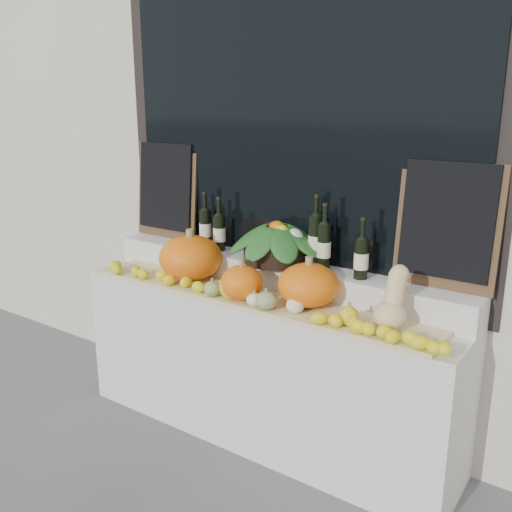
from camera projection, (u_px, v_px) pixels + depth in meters
storefront_facade at (332, 45)px, 3.40m from camera, size 7.00×0.94×4.50m
display_sill at (263, 365)px, 3.33m from camera, size 2.30×0.55×0.88m
rear_tier at (278, 274)px, 3.30m from camera, size 2.30×0.25×0.16m
straw_bedding at (251, 298)px, 3.10m from camera, size 2.10×0.32×0.02m
pumpkin_left at (191, 258)px, 3.35m from camera, size 0.43×0.43×0.26m
pumpkin_right at (308, 285)px, 2.93m from camera, size 0.36×0.36×0.22m
pumpkin_center at (242, 283)px, 3.02m from camera, size 0.25×0.25×0.19m
butternut_squash at (392, 304)px, 2.64m from camera, size 0.16×0.21×0.29m
decorative_gourds at (257, 296)px, 2.95m from camera, size 0.88×0.15×0.17m
lemon_heap at (239, 296)px, 3.00m from camera, size 2.20×0.16×0.06m
produce_bowl at (277, 241)px, 3.24m from camera, size 0.59×0.59×0.25m
wine_bottle_far_left at (205, 227)px, 3.56m from camera, size 0.08×0.08×0.35m
wine_bottle_near_left at (219, 232)px, 3.47m from camera, size 0.08×0.08×0.33m
wine_bottle_tall at (316, 240)px, 3.13m from camera, size 0.08×0.08×0.40m
wine_bottle_near_right at (324, 247)px, 3.06m from camera, size 0.08×0.08×0.37m
wine_bottle_far_right at (361, 258)px, 2.93m from camera, size 0.08×0.08×0.32m
chalkboard_left at (166, 189)px, 3.75m from camera, size 0.50×0.08×0.62m
chalkboard_right at (447, 224)px, 2.74m from camera, size 0.50×0.08×0.62m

